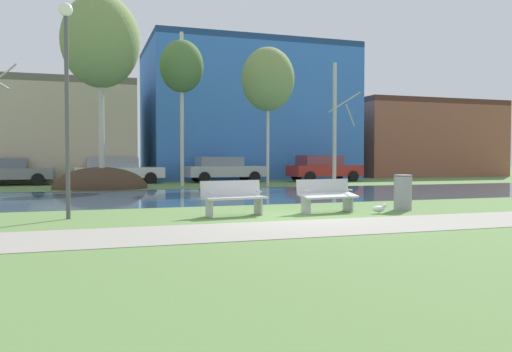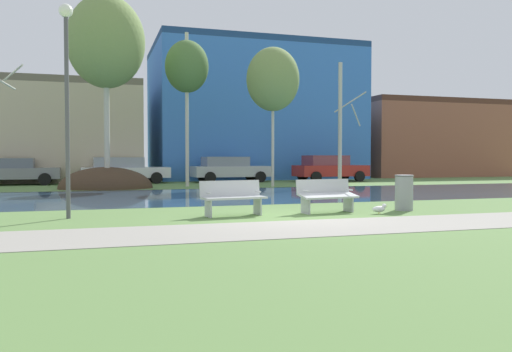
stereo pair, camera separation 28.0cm
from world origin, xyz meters
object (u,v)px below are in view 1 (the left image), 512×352
object	(u,v)px
streetlamp	(67,74)
parked_van_nearest_grey	(7,171)
parked_hatch_third_silver	(224,169)
trash_bin	(403,192)
parked_wagon_fourth_red	(323,168)
bench_right	(327,195)
bench_left	(234,197)
parked_sedan_second_white	(117,170)
seagull	(379,209)

from	to	relation	value
streetlamp	parked_van_nearest_grey	world-z (taller)	streetlamp
parked_van_nearest_grey	parked_hatch_third_silver	xyz separation A→B (m)	(11.59, -0.11, 0.03)
trash_bin	parked_van_nearest_grey	world-z (taller)	parked_van_nearest_grey
parked_wagon_fourth_red	bench_right	bearing A→B (deg)	-115.31
bench_left	parked_sedan_second_white	world-z (taller)	parked_sedan_second_white
bench_right	trash_bin	distance (m)	2.26
parked_van_nearest_grey	bench_left	bearing A→B (deg)	-66.69
trash_bin	parked_sedan_second_white	world-z (taller)	parked_sedan_second_white
streetlamp	bench_right	bearing A→B (deg)	-5.30
parked_hatch_third_silver	parked_wagon_fourth_red	size ratio (longest dim) A/B	1.05
seagull	bench_right	bearing A→B (deg)	149.88
trash_bin	streetlamp	bearing A→B (deg)	175.46
parked_van_nearest_grey	parked_hatch_third_silver	world-z (taller)	parked_hatch_third_silver
seagull	parked_wagon_fourth_red	world-z (taller)	parked_wagon_fourth_red
trash_bin	parked_wagon_fourth_red	bearing A→B (deg)	71.71
seagull	streetlamp	bearing A→B (deg)	170.47
seagull	trash_bin	bearing A→B (deg)	27.94
bench_left	parked_sedan_second_white	bearing A→B (deg)	96.15
bench_right	seagull	distance (m)	1.39
streetlamp	bench_left	bearing A→B (deg)	-8.73
streetlamp	parked_wagon_fourth_red	xyz separation A→B (m)	(14.02, 15.50, -2.57)
bench_left	parked_van_nearest_grey	world-z (taller)	parked_van_nearest_grey
trash_bin	parked_sedan_second_white	distance (m)	18.56
streetlamp	parked_van_nearest_grey	distance (m)	17.16
parked_van_nearest_grey	parked_hatch_third_silver	distance (m)	11.59
parked_hatch_third_silver	parked_wagon_fourth_red	bearing A→B (deg)	-9.16
trash_bin	seagull	world-z (taller)	trash_bin
trash_bin	parked_sedan_second_white	bearing A→B (deg)	111.02
streetlamp	parked_sedan_second_white	distance (m)	16.95
parked_van_nearest_grey	parked_hatch_third_silver	bearing A→B (deg)	-0.57
streetlamp	parked_wagon_fourth_red	bearing A→B (deg)	47.88
streetlamp	parked_wagon_fourth_red	distance (m)	21.06
bench_right	trash_bin	world-z (taller)	trash_bin
trash_bin	bench_left	bearing A→B (deg)	178.87
bench_right	parked_wagon_fourth_red	distance (m)	17.81
bench_left	seagull	xyz separation A→B (m)	(3.70, -0.68, -0.34)
parked_van_nearest_grey	parked_sedan_second_white	size ratio (longest dim) A/B	0.90
bench_right	parked_wagon_fourth_red	bearing A→B (deg)	64.69
streetlamp	parked_hatch_third_silver	world-z (taller)	streetlamp
parked_wagon_fourth_red	streetlamp	bearing A→B (deg)	-132.12
parked_hatch_third_silver	streetlamp	bearing A→B (deg)	-116.06
trash_bin	parked_van_nearest_grey	xyz separation A→B (m)	(-12.20, 17.27, 0.25)
parked_sedan_second_white	parked_wagon_fourth_red	xyz separation A→B (m)	(12.01, -1.13, 0.05)
bench_left	streetlamp	size ratio (longest dim) A/B	0.33
bench_left	seagull	world-z (taller)	bench_left
bench_right	trash_bin	xyz separation A→B (m)	(2.26, -0.09, 0.03)
bench_right	parked_hatch_third_silver	size ratio (longest dim) A/B	0.36
bench_right	trash_bin	bearing A→B (deg)	-2.40
parked_sedan_second_white	parked_hatch_third_silver	xyz separation A→B (m)	(6.04, -0.16, 0.01)
seagull	parked_sedan_second_white	xyz separation A→B (m)	(-5.56, 17.90, 0.64)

